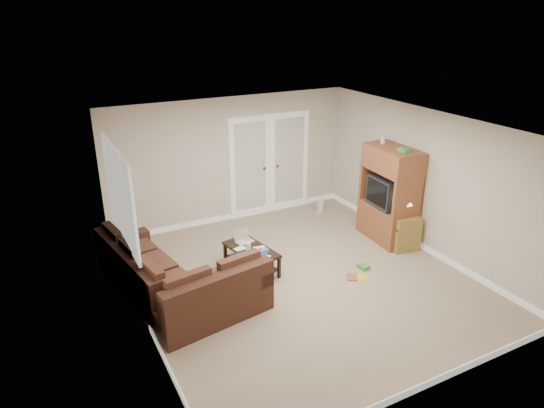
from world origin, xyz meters
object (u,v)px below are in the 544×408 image
sectional_sofa (174,284)px  coffee_table (251,258)px  tv_armoire (389,194)px  side_cabinet (403,229)px

sectional_sofa → coffee_table: (1.41, 0.33, -0.09)m
tv_armoire → side_cabinet: (0.00, -0.44, -0.52)m
coffee_table → tv_armoire: tv_armoire is taller
sectional_sofa → tv_armoire: 4.23m
tv_armoire → side_cabinet: size_ratio=1.86×
sectional_sofa → coffee_table: bearing=3.6°
sectional_sofa → coffee_table: size_ratio=2.47×
sectional_sofa → tv_armoire: bearing=-6.1°
sectional_sofa → side_cabinet: side_cabinet is taller
side_cabinet → tv_armoire: bearing=99.2°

